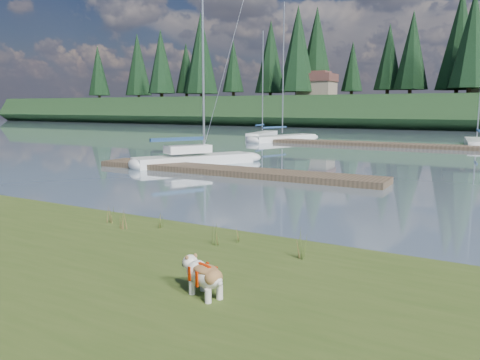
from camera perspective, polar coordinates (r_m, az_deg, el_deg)
The scene contains 23 objects.
ground at distance 42.29m, azimuth 18.31°, elevation 3.87°, with size 200.00×200.00×0.00m, color gray.
bank at distance 10.31m, azimuth -26.32°, elevation -10.30°, with size 60.00×9.00×0.35m, color #3C4E1C.
ridge at distance 84.75m, azimuth 24.22°, elevation 7.55°, with size 200.00×20.00×5.00m, color #1C351A.
bulldog at distance 7.75m, azimuth -4.37°, elevation -11.38°, with size 1.01×0.64×0.59m.
sailboat_main at distance 28.03m, azimuth -4.49°, elevation 2.80°, with size 5.42×7.94×11.87m.
dock_near at distance 23.95m, azimuth -1.39°, elevation 1.12°, with size 16.00×2.00×0.30m, color #4C3D2C.
dock_far at distance 41.93m, azimuth 21.00°, elevation 3.89°, with size 26.00×2.20×0.30m, color #4C3D2C.
sailboat_bg_0 at distance 53.71m, azimuth 2.96°, elevation 5.64°, with size 2.98×8.25×11.73m.
sailboat_bg_1 at distance 47.71m, azimuth 5.85°, elevation 5.19°, with size 4.78×9.19×13.48m.
sailboat_bg_3 at distance 46.77m, azimuth 26.82°, elevation 4.20°, with size 2.59×8.55×12.32m.
weed_0 at distance 12.21m, azimuth -14.04°, elevation -4.76°, with size 0.17×0.14×0.53m.
weed_1 at distance 12.09m, azimuth -9.55°, elevation -5.02°, with size 0.17×0.14×0.40m.
weed_2 at distance 10.52m, azimuth -3.05°, elevation -6.35°, with size 0.17×0.14×0.68m.
weed_3 at distance 12.92m, azimuth -15.60°, elevation -4.14°, with size 0.17×0.14×0.50m.
weed_4 at distance 10.74m, azimuth -0.41°, elevation -6.75°, with size 0.17×0.14×0.37m.
weed_5 at distance 9.66m, azimuth 7.52°, elevation -7.73°, with size 0.17×0.14×0.71m.
mud_lip at distance 13.17m, azimuth -10.24°, elevation -5.89°, with size 60.00×0.50×0.14m, color #33281C.
conifer_0 at distance 101.08m, azimuth -9.60°, elevation 14.06°, with size 5.72×5.72×14.15m.
conifer_1 at distance 95.74m, azimuth -0.82°, elevation 13.66°, with size 4.40×4.40×11.30m.
conifer_2 at distance 86.61m, azimuth 7.05°, elevation 15.60°, with size 6.60×6.60×16.05m.
conifer_3 at distance 85.72m, azimuth 17.69°, elevation 14.11°, with size 4.84×4.84×12.25m.
conifer_4 at distance 78.12m, azimuth 26.48°, elevation 15.15°, with size 6.16×6.16×15.10m.
house_0 at distance 86.86m, azimuth 9.36°, elevation 11.40°, with size 6.30×5.30×4.65m.
Camera 1 is at (8.20, -11.35, 3.41)m, focal length 35.00 mm.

